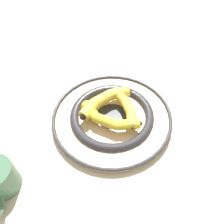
{
  "coord_description": "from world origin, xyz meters",
  "views": [
    {
      "loc": [
        -0.34,
        -0.25,
        0.56
      ],
      "look_at": [
        0.04,
        -0.03,
        0.04
      ],
      "focal_mm": 35.0,
      "sensor_mm": 36.0,
      "label": 1
    }
  ],
  "objects_px": {
    "decorative_bowl": "(112,116)",
    "banana_c": "(107,119)",
    "banana_b": "(105,100)",
    "banana_a": "(127,108)"
  },
  "relations": [
    {
      "from": "decorative_bowl",
      "to": "banana_a",
      "type": "height_order",
      "value": "banana_a"
    },
    {
      "from": "banana_b",
      "to": "banana_c",
      "type": "xyz_separation_m",
      "value": [
        -0.06,
        -0.04,
        -0.0
      ]
    },
    {
      "from": "banana_a",
      "to": "banana_c",
      "type": "height_order",
      "value": "same"
    },
    {
      "from": "banana_a",
      "to": "banana_c",
      "type": "relative_size",
      "value": 0.68
    },
    {
      "from": "banana_b",
      "to": "banana_a",
      "type": "bearing_deg",
      "value": 116.83
    },
    {
      "from": "decorative_bowl",
      "to": "banana_b",
      "type": "xyz_separation_m",
      "value": [
        0.02,
        0.04,
        0.04
      ]
    },
    {
      "from": "decorative_bowl",
      "to": "banana_b",
      "type": "relative_size",
      "value": 1.94
    },
    {
      "from": "decorative_bowl",
      "to": "banana_c",
      "type": "xyz_separation_m",
      "value": [
        -0.04,
        -0.01,
        0.03
      ]
    },
    {
      "from": "banana_a",
      "to": "banana_b",
      "type": "height_order",
      "value": "banana_b"
    },
    {
      "from": "banana_a",
      "to": "banana_b",
      "type": "xyz_separation_m",
      "value": [
        -0.01,
        0.07,
        0.0
      ]
    }
  ]
}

